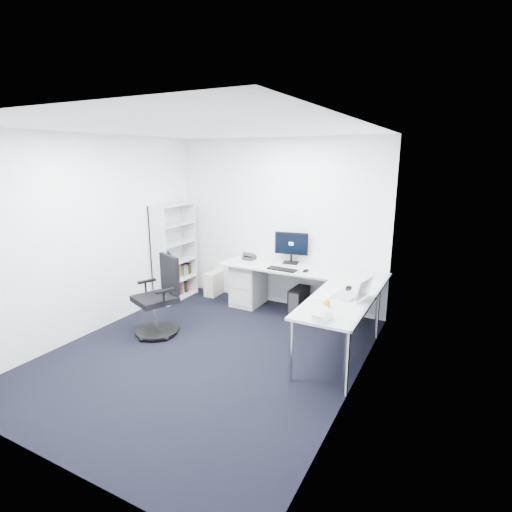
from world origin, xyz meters
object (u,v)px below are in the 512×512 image
at_px(bookshelf, 175,252).
at_px(monitor, 291,248).
at_px(l_desk, 291,299).
at_px(laptop, 347,285).
at_px(task_chair, 155,297).

xyz_separation_m(bookshelf, monitor, (1.93, 0.51, 0.18)).
distance_m(l_desk, laptop, 1.21).
bearing_deg(bookshelf, laptop, -10.88).
relative_size(task_chair, laptop, 2.88).
bearing_deg(monitor, l_desk, -74.31).
relative_size(monitor, laptop, 1.41).
bearing_deg(monitor, bookshelf, -173.33).
xyz_separation_m(bookshelf, task_chair, (0.69, -1.29, -0.28)).
bearing_deg(l_desk, laptop, -30.07).
bearing_deg(monitor, laptop, -51.02).
bearing_deg(l_desk, task_chair, -140.17).
bearing_deg(l_desk, bookshelf, 178.68).
bearing_deg(laptop, task_chair, -152.71).
relative_size(l_desk, laptop, 6.74).
relative_size(task_chair, monitor, 2.04).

